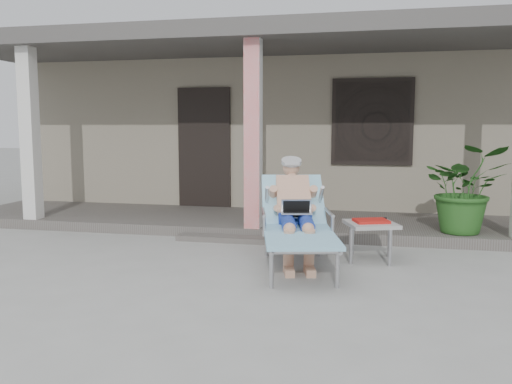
# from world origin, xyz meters

# --- Properties ---
(ground) EXTENTS (60.00, 60.00, 0.00)m
(ground) POSITION_xyz_m (0.00, 0.00, 0.00)
(ground) COLOR #9E9E99
(ground) RESTS_ON ground
(house) EXTENTS (10.40, 5.40, 3.30)m
(house) POSITION_xyz_m (0.00, 6.50, 1.67)
(house) COLOR gray
(house) RESTS_ON ground
(porch_deck) EXTENTS (10.00, 2.00, 0.15)m
(porch_deck) POSITION_xyz_m (0.00, 3.00, 0.07)
(porch_deck) COLOR #605B56
(porch_deck) RESTS_ON ground
(porch_overhang) EXTENTS (10.00, 2.30, 2.85)m
(porch_overhang) POSITION_xyz_m (0.00, 2.95, 2.79)
(porch_overhang) COLOR silver
(porch_overhang) RESTS_ON porch_deck
(porch_step) EXTENTS (2.00, 0.30, 0.07)m
(porch_step) POSITION_xyz_m (0.00, 1.85, 0.04)
(porch_step) COLOR #605B56
(porch_step) RESTS_ON ground
(lounger) EXTENTS (1.17, 2.06, 1.29)m
(lounger) POSITION_xyz_m (0.79, 0.85, 0.79)
(lounger) COLOR #B7B7BC
(lounger) RESTS_ON ground
(side_table) EXTENTS (0.70, 0.70, 0.49)m
(side_table) POSITION_xyz_m (1.64, 1.17, 0.41)
(side_table) COLOR #A2A19D
(side_table) RESTS_ON ground
(potted_palm) EXTENTS (1.08, 0.94, 1.19)m
(potted_palm) POSITION_xyz_m (2.85, 2.39, 0.75)
(potted_palm) COLOR #26591E
(potted_palm) RESTS_ON porch_deck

